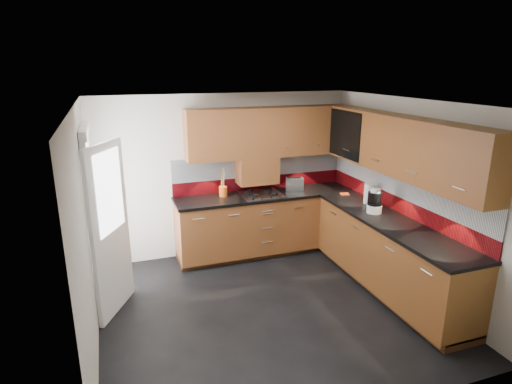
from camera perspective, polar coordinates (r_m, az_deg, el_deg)
name	(u,v)px	position (r m, az deg, el deg)	size (l,w,h in m)	color
room	(268,187)	(4.68, 1.64, 0.70)	(4.00, 3.80, 2.64)	black
base_cabinets	(321,240)	(6.07, 8.61, -6.31)	(2.70, 3.20, 0.95)	brown
countertop	(322,207)	(5.88, 8.75, -2.05)	(2.72, 3.22, 0.04)	black
backsplash	(329,181)	(6.09, 9.75, 1.40)	(2.70, 3.20, 0.54)	maroon
upper_cabinets	(334,139)	(5.81, 10.34, 6.99)	(2.50, 3.20, 0.72)	brown
extractor_hood	(257,170)	(6.37, 0.15, 2.95)	(0.60, 0.33, 0.40)	brown
glass_cabinet	(354,132)	(6.30, 12.91, 7.80)	(0.32, 0.80, 0.66)	black
back_door	(100,223)	(5.25, -20.03, -3.90)	(0.42, 1.19, 2.04)	white
gas_hob	(261,194)	(6.30, 0.66, -0.26)	(0.60, 0.52, 0.05)	silver
utensil_pot	(223,190)	(6.24, -4.41, 0.28)	(0.12, 0.12, 0.42)	orange
toaster	(295,184)	(6.57, 5.16, 1.08)	(0.31, 0.25, 0.20)	silver
food_processor	(375,202)	(5.71, 15.54, -1.28)	(0.19, 0.19, 0.32)	white
paper_towel	(369,193)	(6.10, 14.81, -0.18)	(0.13, 0.13, 0.28)	white
orange_cloth	(344,194)	(6.46, 11.72, -0.26)	(0.13, 0.11, 0.01)	#DA4918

